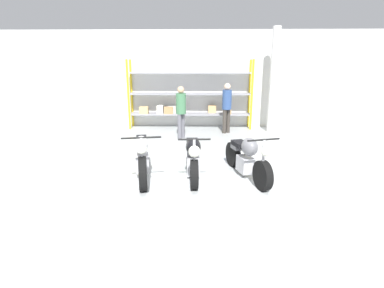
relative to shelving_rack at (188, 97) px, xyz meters
name	(u,v)px	position (x,y,z in m)	size (l,w,h in m)	color
ground_plane	(192,181)	(0.27, -5.47, -1.17)	(30.00, 30.00, 0.00)	#B2B7B7
back_wall	(195,79)	(0.27, 0.37, 0.63)	(30.00, 0.08, 3.60)	silver
shelving_rack	(188,97)	(0.00, 0.00, 0.00)	(4.61, 0.63, 2.54)	gold
support_pillar	(274,81)	(3.01, -0.62, 0.63)	(0.28, 0.28, 3.60)	silver
motorcycle_white	(142,157)	(-0.79, -5.22, -0.72)	(0.78, 2.11, 1.05)	black
motorcycle_black	(193,157)	(0.30, -5.18, -0.73)	(0.63, 1.94, 1.00)	black
motorcycle_grey	(247,158)	(1.44, -5.17, -0.74)	(0.88, 2.01, 1.01)	black
person_browsing	(227,104)	(1.38, -0.87, -0.14)	(0.45, 0.45, 1.74)	#38332D
person_near_rack	(181,108)	(-0.16, -1.73, -0.17)	(0.44, 0.44, 1.69)	#595960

